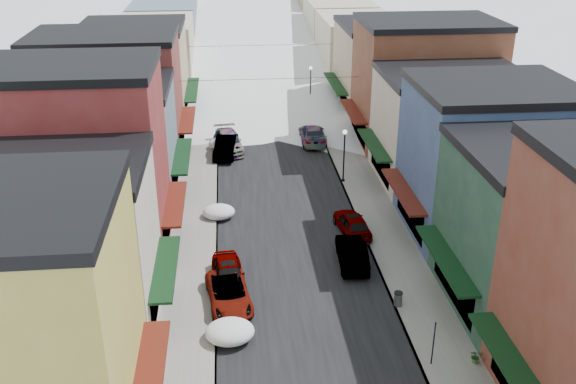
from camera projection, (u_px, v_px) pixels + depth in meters
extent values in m
cube|color=black|center=(259.00, 87.00, 79.19)|extent=(10.00, 160.00, 0.01)
cube|color=gray|center=(206.00, 88.00, 78.58)|extent=(3.20, 160.00, 0.15)
cube|color=gray|center=(312.00, 85.00, 79.74)|extent=(3.20, 160.00, 0.15)
cube|color=slate|center=(218.00, 88.00, 78.72)|extent=(0.10, 160.00, 0.15)
cube|color=slate|center=(300.00, 86.00, 79.60)|extent=(0.10, 160.00, 0.15)
cube|color=#59190F|center=(149.00, 375.00, 26.48)|extent=(1.20, 7.22, 0.15)
cube|color=beige|center=(54.00, 252.00, 33.15)|extent=(10.00, 8.00, 9.00)
cube|color=black|center=(39.00, 167.00, 31.18)|extent=(10.20, 8.20, 0.50)
cube|color=black|center=(165.00, 268.00, 34.18)|extent=(1.20, 6.80, 0.15)
cube|color=maroon|center=(72.00, 167.00, 39.73)|extent=(11.00, 8.00, 12.00)
cube|color=black|center=(57.00, 67.00, 37.14)|extent=(11.20, 8.20, 0.50)
cube|color=#59190F|center=(175.00, 203.00, 41.42)|extent=(1.20, 6.80, 0.15)
cube|color=slate|center=(106.00, 146.00, 48.20)|extent=(10.00, 9.00, 8.50)
cube|color=black|center=(99.00, 87.00, 46.33)|extent=(10.20, 9.20, 0.50)
cube|color=black|center=(182.00, 156.00, 49.12)|extent=(1.20, 7.65, 0.15)
cube|color=maroon|center=(110.00, 99.00, 55.85)|extent=(12.00, 9.00, 10.50)
cube|color=black|center=(102.00, 36.00, 53.57)|extent=(12.20, 9.20, 0.50)
cube|color=#59190F|center=(187.00, 120.00, 57.27)|extent=(1.20, 7.65, 0.15)
cube|color=tan|center=(136.00, 76.00, 65.20)|extent=(10.00, 11.00, 9.50)
cube|color=black|center=(131.00, 26.00, 63.13)|extent=(10.20, 11.20, 0.50)
cube|color=black|center=(192.00, 90.00, 66.33)|extent=(1.20, 9.35, 0.15)
cube|color=black|center=(514.00, 367.00, 26.90)|extent=(1.20, 7.65, 0.15)
cube|color=#1F4030|center=(548.00, 233.00, 35.00)|extent=(10.00, 9.00, 9.00)
cube|color=black|center=(563.00, 152.00, 33.03)|extent=(10.20, 9.20, 0.50)
cube|color=black|center=(446.00, 259.00, 35.05)|extent=(1.20, 7.65, 0.15)
cube|color=#334974|center=(487.00, 163.00, 42.95)|extent=(10.00, 9.00, 10.00)
cube|color=black|center=(497.00, 87.00, 40.77)|extent=(10.20, 9.20, 0.50)
cube|color=#59190F|center=(403.00, 191.00, 43.20)|extent=(1.20, 7.65, 0.15)
cube|color=beige|center=(449.00, 130.00, 51.45)|extent=(11.00, 9.00, 8.50)
cube|color=black|center=(455.00, 75.00, 49.59)|extent=(11.20, 9.20, 0.50)
cube|color=black|center=(374.00, 145.00, 51.36)|extent=(1.20, 7.65, 0.15)
cube|color=brown|center=(424.00, 85.00, 59.13)|extent=(12.00, 9.00, 11.00)
cube|color=black|center=(430.00, 22.00, 56.75)|extent=(12.20, 9.20, 0.50)
cube|color=#59190F|center=(353.00, 111.00, 59.51)|extent=(1.20, 7.65, 0.15)
cube|color=tan|center=(387.00, 70.00, 68.52)|extent=(10.00, 11.00, 9.00)
cube|color=black|center=(390.00, 25.00, 66.55)|extent=(10.20, 11.20, 0.50)
cube|color=black|center=(335.00, 84.00, 68.57)|extent=(1.20, 9.35, 0.15)
cube|color=gray|center=(156.00, 54.00, 78.25)|extent=(9.00, 13.00, 8.00)
cube|color=gray|center=(357.00, 49.00, 80.44)|extent=(9.00, 13.00, 8.00)
cube|color=gray|center=(165.00, 32.00, 90.93)|extent=(9.00, 13.00, 8.00)
cube|color=gray|center=(339.00, 29.00, 93.12)|extent=(9.00, 13.00, 8.00)
cube|color=gray|center=(171.00, 16.00, 103.61)|extent=(9.00, 13.00, 8.00)
cube|color=gray|center=(324.00, 14.00, 105.80)|extent=(9.00, 13.00, 8.00)
cube|color=gray|center=(177.00, 4.00, 116.30)|extent=(9.00, 13.00, 8.00)
cube|color=gray|center=(313.00, 2.00, 118.48)|extent=(9.00, 13.00, 8.00)
cylinder|color=black|center=(270.00, 79.00, 58.51)|extent=(16.40, 0.04, 0.04)
cylinder|color=black|center=(261.00, 45.00, 72.09)|extent=(16.40, 0.04, 0.04)
imported|color=silver|center=(229.00, 294.00, 36.38)|extent=(2.89, 5.22, 1.38)
imported|color=#A4A8AC|center=(228.00, 273.00, 38.23)|extent=(2.27, 4.70, 1.55)
imported|color=black|center=(226.00, 147.00, 57.72)|extent=(2.40, 5.25, 1.67)
imported|color=#A8A9B0|center=(228.00, 142.00, 58.94)|extent=(3.04, 6.03, 1.68)
imported|color=black|center=(352.00, 253.00, 40.45)|extent=(1.93, 4.85, 1.57)
imported|color=#919399|center=(352.00, 223.00, 44.25)|extent=(2.29, 4.63, 1.52)
imported|color=black|center=(313.00, 134.00, 60.86)|extent=(2.45, 5.75, 1.65)
imported|color=#9D9FA5|center=(244.00, 101.00, 70.83)|extent=(2.28, 5.08, 1.70)
imported|color=white|center=(274.00, 73.00, 82.88)|extent=(3.19, 5.76, 1.52)
cylinder|color=black|center=(433.00, 343.00, 31.23)|extent=(0.07, 0.07, 2.46)
cube|color=#1B2497|center=(435.00, 328.00, 30.86)|extent=(0.14, 0.32, 0.45)
cylinder|color=#4E5153|center=(398.00, 299.00, 36.16)|extent=(0.46, 0.46, 0.80)
cylinder|color=black|center=(399.00, 293.00, 35.99)|extent=(0.50, 0.50, 0.05)
cylinder|color=black|center=(343.00, 180.00, 52.41)|extent=(0.30, 0.30, 0.10)
cylinder|color=black|center=(344.00, 158.00, 51.59)|extent=(0.12, 0.12, 4.06)
sphere|color=white|center=(345.00, 132.00, 50.69)|extent=(0.37, 0.37, 0.37)
cylinder|color=black|center=(310.00, 105.00, 71.53)|extent=(0.31, 0.31, 0.10)
cylinder|color=black|center=(310.00, 88.00, 70.69)|extent=(0.12, 0.12, 4.13)
sphere|color=white|center=(311.00, 68.00, 69.77)|extent=(0.37, 0.37, 0.37)
imported|color=#35642D|center=(476.00, 357.00, 31.70)|extent=(0.69, 0.62, 0.68)
ellipsoid|color=white|center=(230.00, 332.00, 33.43)|extent=(2.60, 2.20, 1.10)
ellipsoid|color=white|center=(233.00, 322.00, 34.64)|extent=(1.11, 1.00, 0.56)
ellipsoid|color=white|center=(219.00, 212.00, 46.42)|extent=(2.34, 1.98, 0.99)
ellipsoid|color=white|center=(222.00, 208.00, 47.62)|extent=(1.00, 0.90, 0.50)
ellipsoid|color=white|center=(223.00, 144.00, 59.21)|extent=(2.64, 2.23, 1.12)
ellipsoid|color=white|center=(225.00, 142.00, 60.43)|extent=(1.13, 1.01, 0.56)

